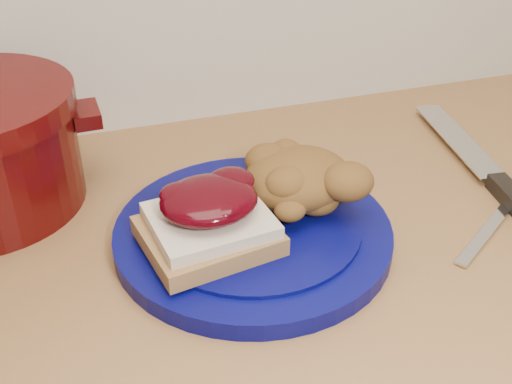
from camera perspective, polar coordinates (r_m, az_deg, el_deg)
name	(u,v)px	position (r m, az deg, el deg)	size (l,w,h in m)	color
plate	(253,234)	(0.70, -0.27, -3.73)	(0.30, 0.30, 0.02)	#05074D
sandwich	(209,219)	(0.65, -4.22, -2.39)	(0.15, 0.13, 0.06)	olive
stuffing_mound	(298,178)	(0.71, 3.73, 1.21)	(0.12, 0.11, 0.06)	brown
chef_knife	(502,187)	(0.84, 21.03, 0.43)	(0.08, 0.34, 0.02)	black
butter_knife	(492,226)	(0.77, 20.20, -2.81)	(0.18, 0.01, 0.00)	silver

